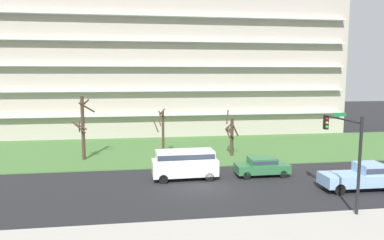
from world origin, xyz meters
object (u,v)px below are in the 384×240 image
(tree_center, at_px, (231,135))
(van_white_near_left, at_px, (185,162))
(tree_far_left, at_px, (83,127))
(pickup_blue_center_right, at_px, (361,176))
(sedan_green_center_left, at_px, (262,166))
(tree_left, at_px, (162,131))
(traffic_signal_mast, at_px, (346,144))

(tree_center, distance_m, van_white_near_left, 9.51)
(van_white_near_left, bearing_deg, tree_far_left, -42.64)
(pickup_blue_center_right, bearing_deg, van_white_near_left, 160.78)
(tree_center, height_order, sedan_green_center_left, tree_center)
(tree_far_left, height_order, tree_left, tree_far_left)
(tree_far_left, xyz_separation_m, tree_center, (14.77, -0.32, -1.10))
(tree_center, relative_size, sedan_green_center_left, 1.08)
(tree_far_left, height_order, traffic_signal_mast, tree_far_left)
(tree_center, bearing_deg, traffic_signal_mast, -77.35)
(tree_far_left, distance_m, tree_left, 7.80)
(tree_left, xyz_separation_m, sedan_green_center_left, (7.72, -8.32, -1.79))
(sedan_green_center_left, xyz_separation_m, pickup_blue_center_right, (5.94, -4.50, 0.14))
(sedan_green_center_left, xyz_separation_m, traffic_signal_mast, (2.70, -7.61, 3.19))
(tree_left, xyz_separation_m, pickup_blue_center_right, (13.66, -12.83, -1.65))
(tree_left, height_order, pickup_blue_center_right, tree_left)
(tree_left, bearing_deg, pickup_blue_center_right, -43.19)
(traffic_signal_mast, bearing_deg, tree_left, 123.17)
(van_white_near_left, distance_m, pickup_blue_center_right, 13.19)
(traffic_signal_mast, bearing_deg, van_white_near_left, 140.23)
(sedan_green_center_left, bearing_deg, tree_far_left, -26.72)
(pickup_blue_center_right, bearing_deg, traffic_signal_mast, -135.45)
(tree_center, height_order, van_white_near_left, tree_center)
(van_white_near_left, bearing_deg, tree_left, -82.94)
(tree_left, relative_size, traffic_signal_mast, 0.83)
(van_white_near_left, height_order, sedan_green_center_left, van_white_near_left)
(van_white_near_left, bearing_deg, traffic_signal_mast, 138.61)
(sedan_green_center_left, relative_size, traffic_signal_mast, 0.74)
(tree_far_left, xyz_separation_m, sedan_green_center_left, (15.47, -7.85, -2.48))
(pickup_blue_center_right, bearing_deg, tree_center, 119.66)
(tree_center, distance_m, sedan_green_center_left, 7.69)
(tree_left, distance_m, van_white_near_left, 8.51)
(sedan_green_center_left, distance_m, pickup_blue_center_right, 7.46)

